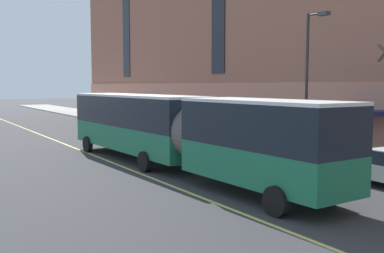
# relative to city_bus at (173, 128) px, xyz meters

# --- Properties ---
(ground_plane) EXTENTS (260.00, 260.00, 0.00)m
(ground_plane) POSITION_rel_city_bus_xyz_m (0.35, -5.91, -2.13)
(ground_plane) COLOR #38383A
(sidewalk) EXTENTS (5.88, 160.00, 0.15)m
(sidewalk) POSITION_rel_city_bus_xyz_m (10.11, -2.91, -2.05)
(sidewalk) COLOR #ADA89E
(sidewalk) RESTS_ON ground
(city_bus) EXTENTS (3.46, 20.26, 3.67)m
(city_bus) POSITION_rel_city_bus_xyz_m (0.00, 0.00, 0.00)
(city_bus) COLOR #1E704C
(city_bus) RESTS_ON ground
(parked_car_navy_0) EXTENTS (2.09, 4.47, 1.56)m
(parked_car_navy_0) POSITION_rel_city_bus_xyz_m (6.07, 14.99, -1.34)
(parked_car_navy_0) COLOR navy
(parked_car_navy_0) RESTS_ON ground
(parked_car_green_3) EXTENTS (2.10, 4.61, 1.56)m
(parked_car_green_3) POSITION_rel_city_bus_xyz_m (5.93, 3.01, -1.34)
(parked_car_green_3) COLOR #23603D
(parked_car_green_3) RESTS_ON ground
(street_lamp) EXTENTS (0.36, 1.48, 7.92)m
(street_lamp) POSITION_rel_city_bus_xyz_m (7.77, -1.44, 2.79)
(street_lamp) COLOR #2D2D30
(street_lamp) RESTS_ON sidewalk
(fire_hydrant) EXTENTS (0.42, 0.24, 0.72)m
(fire_hydrant) POSITION_rel_city_bus_xyz_m (7.67, -3.73, -1.63)
(fire_hydrant) COLOR red
(fire_hydrant) RESTS_ON sidewalk
(lane_centerline) EXTENTS (0.16, 140.00, 0.01)m
(lane_centerline) POSITION_rel_city_bus_xyz_m (-1.70, -2.91, -2.12)
(lane_centerline) COLOR #E0D66B
(lane_centerline) RESTS_ON ground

